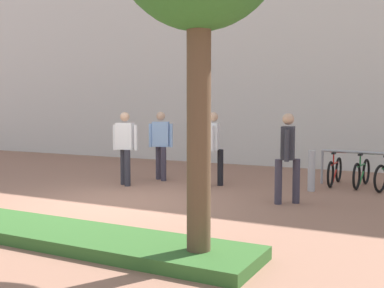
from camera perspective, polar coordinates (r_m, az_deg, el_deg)
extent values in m
plane|color=#936651|center=(9.26, -8.82, -7.00)|extent=(60.00, 60.00, 0.00)
cube|color=silver|center=(15.95, 7.44, 15.87)|extent=(28.00, 1.20, 10.00)
cube|color=#336028|center=(7.32, -19.38, -9.62)|extent=(7.00, 1.10, 0.16)
cylinder|color=brown|center=(5.43, 0.82, 0.99)|extent=(0.28, 0.28, 3.00)
cylinder|color=#99999E|center=(11.79, 15.42, -2.68)|extent=(0.06, 0.06, 0.80)
torus|color=black|center=(11.25, 16.38, -3.53)|extent=(0.06, 0.61, 0.61)
torus|color=black|center=(12.17, 17.27, -2.96)|extent=(0.06, 0.61, 0.61)
cylinder|color=red|center=(11.68, 16.86, -2.25)|extent=(0.04, 0.77, 0.03)
cylinder|color=red|center=(11.80, 16.92, -3.33)|extent=(0.04, 0.56, 0.40)
cylinder|color=red|center=(11.51, 16.71, -1.80)|extent=(0.03, 0.03, 0.26)
cube|color=black|center=(11.49, 16.73, -1.07)|extent=(0.08, 0.18, 0.05)
cylinder|color=red|center=(12.01, 17.22, -0.94)|extent=(0.39, 0.04, 0.04)
torus|color=black|center=(11.10, 19.24, -3.71)|extent=(0.11, 0.61, 0.61)
torus|color=black|center=(12.00, 20.28, -3.14)|extent=(0.11, 0.61, 0.61)
cylinder|color=#1E7233|center=(11.53, 19.81, -2.41)|extent=(0.10, 0.77, 0.03)
cylinder|color=#1E7233|center=(11.64, 19.88, -3.50)|extent=(0.08, 0.56, 0.40)
cylinder|color=#1E7233|center=(11.35, 19.63, -1.95)|extent=(0.03, 0.03, 0.26)
cube|color=black|center=(11.33, 19.65, -1.21)|extent=(0.09, 0.19, 0.05)
cylinder|color=#1E7233|center=(11.85, 20.22, -1.08)|extent=(0.39, 0.07, 0.04)
torus|color=black|center=(10.93, 21.76, -3.90)|extent=(0.24, 0.59, 0.61)
cylinder|color=#ADADB2|center=(10.64, 14.22, -3.14)|extent=(0.16, 0.16, 0.90)
cylinder|color=#383342|center=(9.09, 10.37, -4.51)|extent=(0.14, 0.14, 0.85)
cylinder|color=#383342|center=(9.24, 12.46, -4.39)|extent=(0.14, 0.14, 0.85)
cube|color=#2D2D38|center=(9.08, 11.49, 0.13)|extent=(0.32, 0.44, 0.62)
cylinder|color=#2D2D38|center=(8.83, 11.37, -0.19)|extent=(0.09, 0.09, 0.59)
cylinder|color=#2D2D38|center=(9.34, 11.61, 0.06)|extent=(0.09, 0.09, 0.59)
sphere|color=tan|center=(9.06, 11.54, 2.97)|extent=(0.22, 0.22, 0.22)
cylinder|color=#2D2D38|center=(11.32, -8.28, -2.73)|extent=(0.14, 0.14, 0.85)
cylinder|color=#2D2D38|center=(11.07, -7.80, -2.89)|extent=(0.14, 0.14, 0.85)
cube|color=white|center=(11.13, -8.08, 0.95)|extent=(0.44, 0.33, 0.62)
cylinder|color=white|center=(11.23, -9.31, 0.81)|extent=(0.09, 0.09, 0.59)
cylinder|color=white|center=(11.03, -6.83, 0.77)|extent=(0.09, 0.09, 0.59)
sphere|color=tan|center=(11.11, -8.11, 3.27)|extent=(0.22, 0.22, 0.22)
cylinder|color=#383342|center=(12.06, -4.07, -2.26)|extent=(0.14, 0.14, 0.85)
cylinder|color=#383342|center=(11.78, -3.46, -2.41)|extent=(0.14, 0.14, 0.85)
cube|color=#8CB2E5|center=(11.85, -3.79, 1.20)|extent=(0.46, 0.36, 0.62)
cylinder|color=#8CB2E5|center=(11.91, -5.01, 1.05)|extent=(0.09, 0.09, 0.59)
cylinder|color=#8CB2E5|center=(11.81, -2.55, 1.04)|extent=(0.09, 0.09, 0.59)
sphere|color=tan|center=(11.84, -3.80, 3.37)|extent=(0.22, 0.22, 0.22)
cylinder|color=black|center=(10.95, 1.72, -2.93)|extent=(0.14, 0.14, 0.85)
cylinder|color=black|center=(11.08, 3.44, -2.85)|extent=(0.14, 0.14, 0.85)
cube|color=white|center=(10.94, 2.60, 0.93)|extent=(0.34, 0.45, 0.62)
cylinder|color=white|center=(10.69, 2.39, 0.68)|extent=(0.09, 0.09, 0.59)
cylinder|color=white|center=(11.20, 2.80, 0.85)|extent=(0.09, 0.09, 0.59)
sphere|color=tan|center=(10.92, 2.61, 3.29)|extent=(0.22, 0.22, 0.22)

